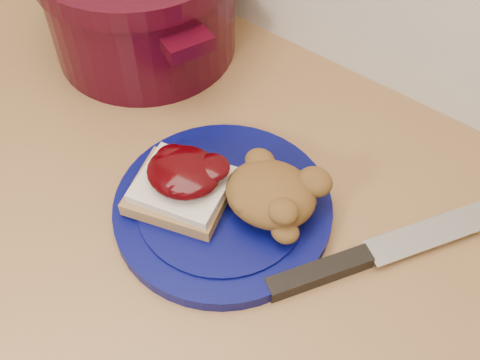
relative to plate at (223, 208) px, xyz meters
The scene contains 6 objects.
base_cabinet 0.48m from the plate, 161.77° to the left, with size 4.00×0.60×0.86m, color beige.
plate is the anchor object (origin of this frame).
sandwich 0.06m from the plate, 154.22° to the right, with size 0.13×0.12×0.05m.
stuffing_mound 0.07m from the plate, 29.50° to the left, with size 0.10×0.09×0.05m, color brown.
chef_knife 0.16m from the plate, 11.94° to the left, with size 0.19×0.29×0.02m.
dutch_oven 0.34m from the plate, 148.74° to the left, with size 0.36×0.36×0.18m.
Camera 1 is at (0.30, 1.18, 1.48)m, focal length 45.00 mm.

